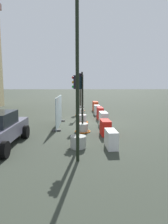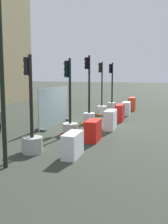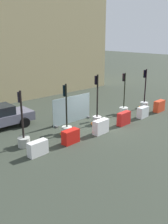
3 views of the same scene
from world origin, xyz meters
name	(u,v)px [view 1 (image 1 of 3)]	position (x,y,z in m)	size (l,w,h in m)	color
ground_plane	(86,122)	(0.00, 0.00, 0.00)	(120.00, 120.00, 0.00)	#31372D
traffic_light_0	(78,135)	(-5.71, 0.49, 0.59)	(0.67, 0.67, 3.17)	#A8AAA1
traffic_light_1	(82,122)	(-2.81, 0.29, 0.54)	(0.89, 0.89, 3.19)	beige
traffic_light_2	(82,114)	(-0.13, 0.31, 0.62)	(0.85, 0.85, 3.45)	silver
traffic_light_3	(80,110)	(2.97, 0.47, 0.48)	(0.83, 0.83, 3.24)	silver
traffic_light_4	(80,106)	(5.67, 0.46, 0.52)	(0.88, 0.88, 3.28)	silver
construction_barrier_0	(111,139)	(-5.70, -0.94, 0.38)	(1.09, 0.49, 0.77)	silver
construction_barrier_1	(105,128)	(-3.51, -0.93, 0.40)	(1.05, 0.54, 0.80)	red
construction_barrier_2	(103,119)	(-1.17, -1.06, 0.44)	(1.13, 0.51, 0.89)	white
construction_barrier_3	(100,113)	(1.13, -1.03, 0.45)	(1.13, 0.44, 0.91)	red
construction_barrier_4	(97,110)	(3.45, -0.97, 0.40)	(1.01, 0.50, 0.80)	silver
construction_barrier_5	(95,106)	(5.70, -0.97, 0.45)	(1.13, 0.51, 0.90)	red
street_lamp_post	(77,43)	(-7.23, 0.47, 4.12)	(0.36, 0.36, 6.37)	black
site_fence_panel	(59,112)	(-1.13, 1.78, 0.89)	(3.30, 0.50, 1.89)	#8FA7AB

